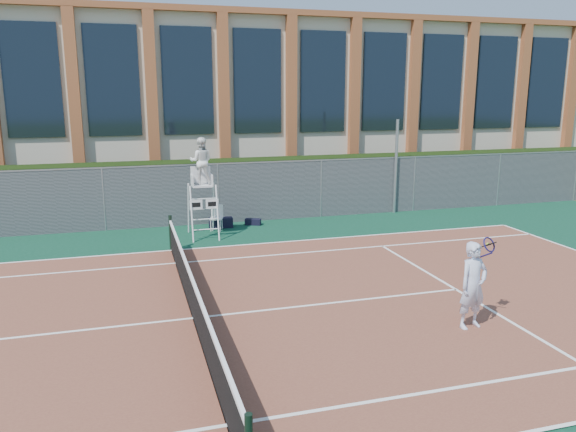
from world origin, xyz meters
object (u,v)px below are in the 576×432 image
object	(u,v)px
plastic_chair	(217,215)
tennis_player	(473,285)
steel_pole	(396,167)
umpire_chair	(201,164)

from	to	relation	value
plastic_chair	tennis_player	size ratio (longest dim) A/B	0.49
plastic_chair	tennis_player	world-z (taller)	tennis_player
steel_pole	umpire_chair	bearing A→B (deg)	-168.19
steel_pole	plastic_chair	world-z (taller)	steel_pole
umpire_chair	tennis_player	distance (m)	10.15
steel_pole	umpire_chair	size ratio (longest dim) A/B	1.11
plastic_chair	steel_pole	bearing A→B (deg)	7.24
steel_pole	tennis_player	world-z (taller)	steel_pole
tennis_player	plastic_chair	bearing A→B (deg)	110.47
steel_pole	plastic_chair	bearing A→B (deg)	-172.76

